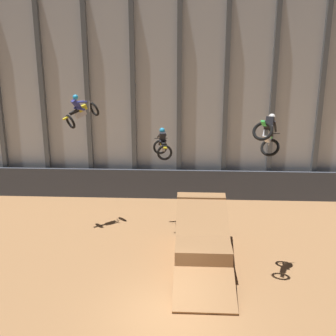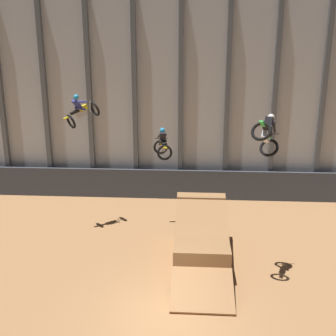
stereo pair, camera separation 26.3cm
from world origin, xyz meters
name	(u,v)px [view 1 (the left image)]	position (x,y,z in m)	size (l,w,h in m)	color
ground_plane	(169,316)	(0.00, 0.00, 0.00)	(60.00, 60.00, 0.00)	#996B42
arena_back_wall	(179,94)	(0.00, 12.44, 6.38)	(32.00, 0.40, 12.75)	#ADB2B7
lower_barrier	(178,184)	(0.00, 11.71, 0.91)	(31.36, 0.20, 1.82)	#383D47
dirt_ramp	(202,240)	(1.22, 4.17, 0.80)	(2.25, 6.12, 2.40)	olive
rider_bike_left_air	(80,111)	(-4.64, 7.32, 5.93)	(1.73, 1.66, 1.66)	black
rider_bike_center_air	(162,145)	(-0.68, 7.12, 4.35)	(1.05, 1.79, 1.45)	black
rider_bike_right_air	(268,134)	(3.48, 2.99, 5.68)	(1.39, 1.81, 1.67)	black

